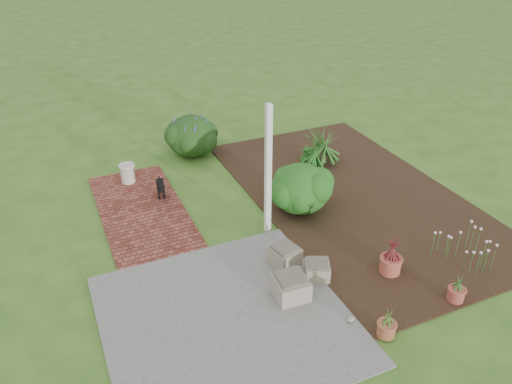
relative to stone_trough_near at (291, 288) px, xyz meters
name	(u,v)px	position (x,y,z in m)	size (l,w,h in m)	color
ground	(255,237)	(0.16, 1.72, -0.21)	(80.00, 80.00, 0.00)	#35601E
concrete_patio	(226,318)	(-1.09, -0.03, -0.19)	(3.50, 3.50, 0.04)	#5D5D5B
brick_path	(142,210)	(-1.54, 3.47, -0.19)	(1.60, 3.50, 0.04)	#5A261C
garden_bed	(354,196)	(2.66, 2.22, -0.19)	(4.00, 7.00, 0.03)	black
veranda_post	(268,172)	(0.46, 1.82, 1.04)	(0.10, 0.10, 2.50)	white
stone_trough_near	(291,288)	(0.00, 0.00, 0.00)	(0.50, 0.50, 0.33)	gray
stone_trough_mid	(285,256)	(0.29, 0.78, -0.02)	(0.44, 0.44, 0.29)	gray
stone_trough_far	(317,270)	(0.61, 0.24, -0.04)	(0.38, 0.38, 0.26)	gray
black_dog	(160,186)	(-1.05, 3.80, 0.09)	(0.20, 0.50, 0.43)	black
cream_ceramic_urn	(128,173)	(-1.54, 4.72, 0.04)	(0.30, 0.30, 0.41)	beige
evergreen_shrub	(300,187)	(1.35, 2.21, 0.32)	(1.16, 1.16, 0.98)	#0E4213
agapanthus_clump_back	(320,143)	(2.73, 3.82, 0.33)	(1.13, 1.13, 1.02)	#14370F
agapanthus_clump_front	(311,152)	(2.47, 3.76, 0.18)	(0.81, 0.81, 0.72)	#123711
pink_flower_patch	(464,247)	(3.08, -0.40, 0.11)	(0.90, 0.90, 0.57)	#113D0F
terracotta_pot_bronze	(390,265)	(1.78, -0.13, -0.04)	(0.34, 0.34, 0.28)	#AA4E39
terracotta_pot_small_left	(456,294)	(2.29, -1.10, -0.07)	(0.25, 0.25, 0.21)	#A54638
terracotta_pot_small_right	(386,329)	(0.86, -1.26, -0.07)	(0.26, 0.26, 0.22)	#985233
purple_flowering_bush	(191,135)	(0.19, 5.57, 0.30)	(1.19, 1.19, 1.01)	black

